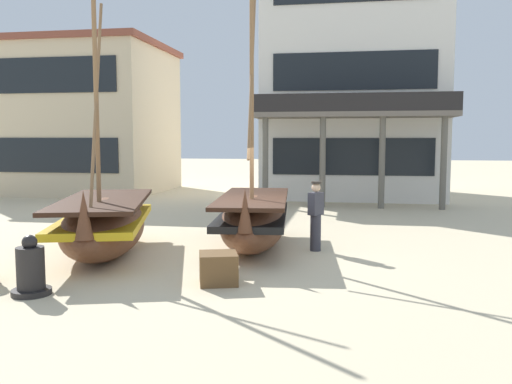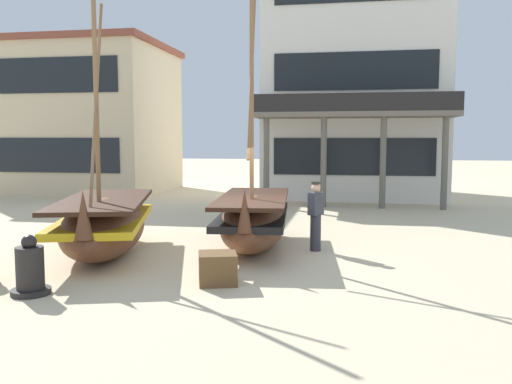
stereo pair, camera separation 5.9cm
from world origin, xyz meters
name	(u,v)px [view 2 (the right image)]	position (x,y,z in m)	size (l,w,h in m)	color
ground_plane	(248,257)	(0.00, 0.00, 0.00)	(120.00, 120.00, 0.00)	beige
fishing_boat_near_left	(254,219)	(-0.06, 0.99, 0.72)	(2.07, 4.84, 6.17)	brown
fishing_boat_centre_large	(104,224)	(-3.32, -0.43, 0.74)	(3.09, 5.09, 5.81)	brown
fisherman_by_hull	(316,217)	(1.47, 0.94, 0.83)	(0.39, 0.42, 1.68)	#33333D
capstan_winch	(30,271)	(-3.16, -3.63, 0.42)	(0.68, 0.68, 1.05)	black
cargo_crate	(218,268)	(-0.13, -2.37, 0.29)	(0.70, 0.70, 0.58)	brown
harbor_building_main	(354,80)	(2.34, 14.39, 5.48)	(8.33, 8.67, 10.97)	white
harbor_building_annex	(81,119)	(-11.49, 13.97, 3.73)	(8.99, 7.12, 7.44)	beige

